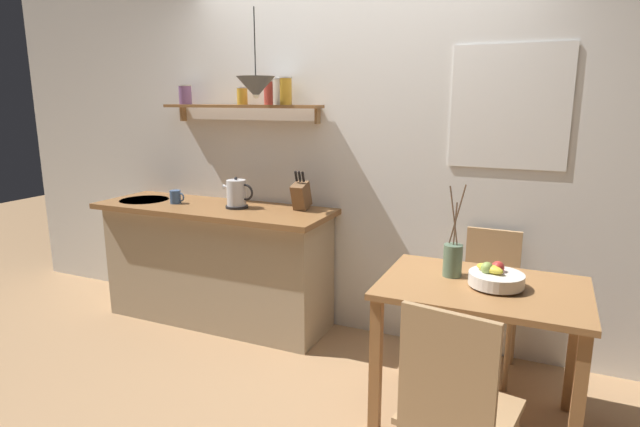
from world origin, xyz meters
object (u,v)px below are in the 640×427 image
Objects in this scene: dining_chair_far at (488,293)px; electric_kettle at (237,194)px; twig_vase at (453,259)px; coffee_mug_by_sink at (176,197)px; fruit_bowl at (495,278)px; pendant_lamp at (256,87)px; knife_block at (301,195)px; dining_table at (481,308)px; dining_chair_near at (454,404)px.

dining_chair_far is 3.56× the size of electric_kettle.
twig_vase is 2.20m from coffee_mug_by_sink.
coffee_mug_by_sink reaches higher than dining_chair_far.
coffee_mug_by_sink is at bearing 169.71° from twig_vase.
fruit_bowl is 1.98m from pendant_lamp.
twig_vase reaches higher than electric_kettle.
pendant_lamp is (-1.44, 0.41, 0.91)m from twig_vase.
knife_block is 0.81m from pendant_lamp.
twig_vase reaches higher than knife_block.
twig_vase is 4.04× the size of coffee_mug_by_sink.
electric_kettle reaches higher than dining_chair_far.
electric_kettle is (-1.79, -0.10, 0.52)m from dining_chair_far.
twig_vase is 0.85× the size of pendant_lamp.
twig_vase is (-0.23, 0.08, 0.04)m from fruit_bowl.
knife_block reaches higher than dining_chair_far.
fruit_bowl is at bearing -4.12° from dining_table.
coffee_mug_by_sink reaches higher than dining_chair_near.
electric_kettle is (-1.64, 0.45, 0.15)m from twig_vase.
pendant_lamp reaches higher than fruit_bowl.
dining_chair_far is at bearing 97.70° from fruit_bowl.
knife_block is at bearing 154.34° from twig_vase.
electric_kettle is 0.87× the size of knife_block.
dining_chair_near is 2.26m from electric_kettle.
knife_block is 2.29× the size of coffee_mug_by_sink.
fruit_bowl is 0.54× the size of twig_vase.
electric_kettle is 0.48m from knife_block.
dining_chair_far is 1.76× the size of twig_vase.
coffee_mug_by_sink is at bearing -178.52° from pendant_lamp.
coffee_mug_by_sink is at bearing 168.78° from fruit_bowl.
coffee_mug_by_sink is (-2.16, 0.39, 0.10)m from twig_vase.
knife_block is 1.00m from coffee_mug_by_sink.
knife_block is at bearing 154.50° from dining_table.
knife_block is (0.46, 0.12, 0.01)m from electric_kettle.
dining_chair_near is 1.62× the size of pendant_lamp.
fruit_bowl is 0.25m from twig_vase.
electric_kettle reaches higher than dining_chair_near.
coffee_mug_by_sink is (-2.33, 0.47, 0.32)m from dining_table.
dining_table is 2.04× the size of twig_vase.
coffee_mug_by_sink is 0.21× the size of pendant_lamp.
knife_block reaches higher than electric_kettle.
electric_kettle is at bearing 163.90° from dining_table.
fruit_bowl is 1.09× the size of electric_kettle.
fruit_bowl is at bearing -24.72° from knife_block.
twig_vase is 1.75m from pendant_lamp.
twig_vase reaches higher than dining_table.
dining_table is 3.75× the size of fruit_bowl.
twig_vase reaches higher than coffee_mug_by_sink.
pendant_lamp is at bearing 164.03° from twig_vase.
electric_kettle is (-1.87, 0.53, 0.20)m from fruit_bowl.
dining_chair_far is at bearing -0.87° from knife_block.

